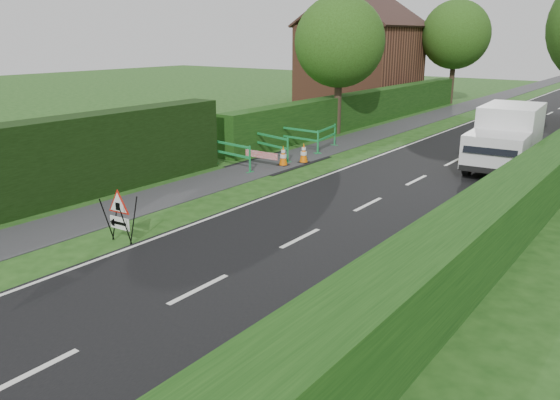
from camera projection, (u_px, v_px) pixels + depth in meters
The scene contains 20 objects.
ground at pixel (79, 275), 11.37m from camera, with size 120.00×120.00×0.00m, color #1A4112.
road_surface at pixel (558, 109), 36.76m from camera, with size 6.00×90.00×0.02m, color black.
footpath at pixel (476, 104), 39.91m from camera, with size 2.00×90.00×0.02m, color #2D2D30.
hedge_west_far at pixel (367, 123), 31.10m from camera, with size 1.00×24.00×1.80m, color #14380F.
house_west at pixel (360, 63), 39.26m from camera, with size 7.50×7.40×7.88m.
tree_nw at pixel (340, 42), 26.50m from camera, with size 4.40×4.40×6.70m.
tree_fw at pixel (456, 35), 38.67m from camera, with size 4.80×4.80×7.24m.
triangle_sign at pixel (118, 212), 12.92m from camera, with size 0.83×0.83×1.12m.
works_van at pixel (506, 136), 20.13m from camera, with size 2.39×5.19×2.30m.
traffic_cone_0 at pixel (491, 185), 16.71m from camera, with size 0.38×0.38×0.79m.
traffic_cone_1 at pixel (514, 168), 18.88m from camera, with size 0.38×0.38×0.79m.
traffic_cone_2 at pixel (517, 160), 20.05m from camera, with size 0.38×0.38×0.79m.
traffic_cone_3 at pixel (283, 156), 20.81m from camera, with size 0.38×0.38×0.79m.
traffic_cone_4 at pixel (304, 153), 21.28m from camera, with size 0.38×0.38×0.79m.
ped_barrier_0 at pixel (231, 152), 20.29m from camera, with size 2.09×0.58×1.00m.
ped_barrier_1 at pixel (271, 143), 21.90m from camera, with size 2.09×0.81×1.00m.
ped_barrier_2 at pixel (299, 136), 23.42m from camera, with size 2.08×0.46×1.00m.
ped_barrier_3 at pixel (327, 135), 23.66m from camera, with size 0.72×2.09×1.00m.
redwhite_plank at pixel (261, 166), 20.82m from camera, with size 1.50×0.04×0.25m, color red.
hatchback_car at pixel (516, 112), 31.02m from camera, with size 1.44×3.57×1.22m, color white.
Camera 1 is at (9.61, -5.84, 4.79)m, focal length 35.00 mm.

